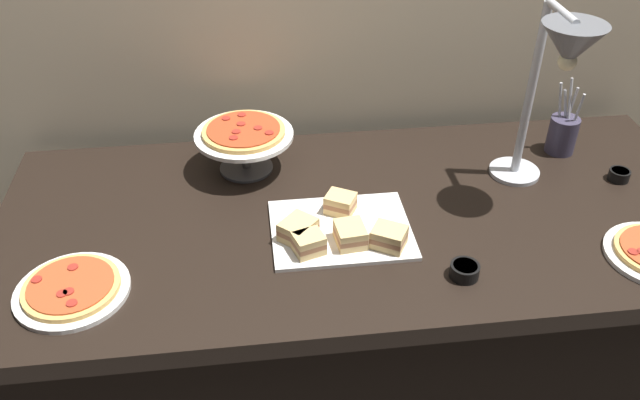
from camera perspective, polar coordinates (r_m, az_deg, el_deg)
ground_plane at (r=2.26m, az=3.00°, el=-16.66°), size 8.00×8.00×0.00m
buffet_table at (r=1.97m, az=3.35°, el=-9.82°), size 1.90×0.84×0.76m
heat_lamp at (r=1.68m, az=20.10°, el=11.11°), size 0.15×0.29×0.51m
pizza_plate_center at (r=1.58m, az=-20.66°, el=-7.19°), size 0.25×0.25×0.03m
pizza_plate_raised_stand at (r=1.85m, az=-6.58°, el=5.43°), size 0.28×0.28×0.14m
sandwich_platter at (r=1.63m, az=1.66°, el=-2.57°), size 0.35×0.27×0.06m
sauce_cup_near at (r=2.02m, az=24.44°, el=2.01°), size 0.06×0.06×0.03m
sauce_cup_far at (r=1.56m, az=12.39°, el=-5.94°), size 0.07×0.07×0.03m
utensil_holder at (r=2.07m, az=20.22°, el=5.41°), size 0.08×0.08×0.23m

